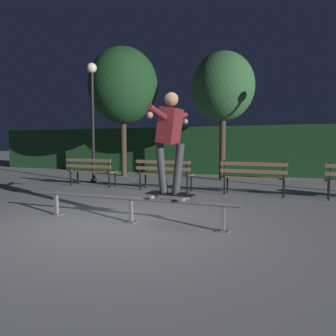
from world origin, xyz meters
TOP-DOWN VIEW (x-y plane):
  - ground_plane at (0.00, 0.00)m, footprint 90.00×90.00m
  - hedge_backdrop at (0.00, 9.21)m, footprint 24.00×1.20m
  - grind_rail at (-0.00, 0.16)m, footprint 3.59×0.18m
  - skateboard at (0.69, 0.16)m, footprint 0.79×0.24m
  - skateboarder at (0.69, 0.16)m, footprint 0.62×1.41m
  - park_bench_leftmost at (-3.20, 3.61)m, footprint 1.62×0.48m
  - park_bench_left_center at (-0.82, 3.61)m, footprint 1.62×0.48m
  - park_bench_right_center at (1.56, 3.61)m, footprint 1.62×0.48m
  - tree_far_left at (-3.86, 6.80)m, footprint 2.72×2.72m
  - tree_behind_benches at (0.07, 6.98)m, footprint 2.21×2.21m
  - lamp_post_left at (-3.69, 4.47)m, footprint 0.32×0.32m

SIDE VIEW (x-z plane):
  - ground_plane at x=0.00m, z-range 0.00..0.00m
  - grind_rail at x=0.00m, z-range 0.11..0.54m
  - skateboard at x=0.69m, z-range 0.46..0.55m
  - park_bench_leftmost at x=-3.20m, z-range 0.10..0.98m
  - park_bench_left_center at x=-0.82m, z-range 0.10..0.98m
  - park_bench_right_center at x=1.56m, z-range 0.10..0.98m
  - hedge_backdrop at x=0.00m, z-range 0.00..2.01m
  - skateboarder at x=0.69m, z-range 0.66..2.22m
  - lamp_post_left at x=-3.69m, z-range 0.53..4.43m
  - tree_behind_benches at x=0.07m, z-range 1.03..5.56m
  - tree_far_left at x=-3.86m, z-range 1.02..6.08m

